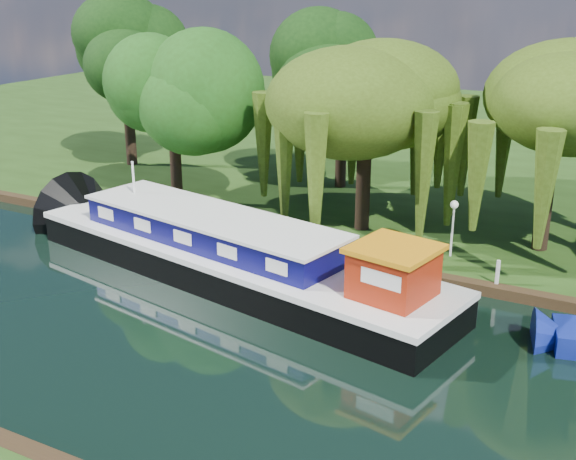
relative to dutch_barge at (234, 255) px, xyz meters
The scene contains 11 objects.
ground 8.65m from the dutch_barge, 33.64° to the right, with size 120.00×120.00×0.00m, color black.
far_bank 30.12m from the dutch_barge, 76.27° to the left, with size 120.00×52.00×0.45m, color #1D360E.
dutch_barge is the anchor object (origin of this frame).
red_dinghy 10.26m from the dutch_barge, 169.68° to the left, with size 2.53×3.55×0.73m, color maroon.
willow_left 9.63m from the dutch_barge, 69.54° to the left, with size 7.09×7.09×8.50m.
willow_right 14.92m from the dutch_barge, 37.98° to the left, with size 6.84×6.84×8.33m.
tree_far_left 11.47m from the dutch_barge, 139.79° to the left, with size 5.54×5.54×8.92m.
tree_far_back 20.71m from the dutch_barge, 141.88° to the left, with size 5.80×5.80×9.76m.
tree_far_mid 14.95m from the dutch_barge, 95.23° to the left, with size 5.63×5.63×9.21m.
lamppost 9.66m from the dutch_barge, 36.92° to the left, with size 0.36×0.36×2.56m.
mooring_posts 7.58m from the dutch_barge, 28.74° to the left, with size 19.16×0.16×1.00m.
Camera 1 is at (8.11, -19.05, 12.11)m, focal length 45.00 mm.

